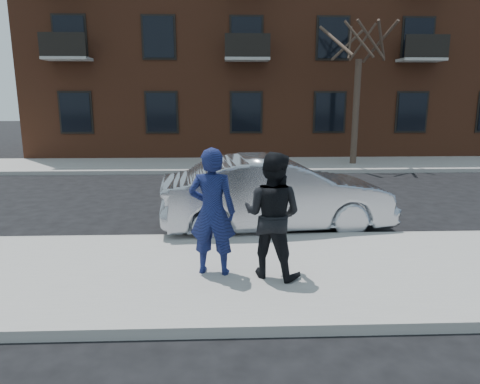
{
  "coord_description": "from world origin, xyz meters",
  "views": [
    {
      "loc": [
        -0.93,
        -6.62,
        2.81
      ],
      "look_at": [
        -0.66,
        0.4,
        1.27
      ],
      "focal_mm": 32.0,
      "sensor_mm": 36.0,
      "label": 1
    }
  ],
  "objects_px": {
    "silver_sedan": "(276,194)",
    "street_tree": "(361,28)",
    "man_hoodie": "(212,212)",
    "man_peacoat": "(272,215)"
  },
  "relations": [
    {
      "from": "silver_sedan",
      "to": "man_hoodie",
      "type": "height_order",
      "value": "man_hoodie"
    },
    {
      "from": "silver_sedan",
      "to": "man_peacoat",
      "type": "relative_size",
      "value": 2.57
    },
    {
      "from": "street_tree",
      "to": "silver_sedan",
      "type": "height_order",
      "value": "street_tree"
    },
    {
      "from": "street_tree",
      "to": "silver_sedan",
      "type": "distance_m",
      "value": 10.8
    },
    {
      "from": "street_tree",
      "to": "silver_sedan",
      "type": "relative_size",
      "value": 1.39
    },
    {
      "from": "silver_sedan",
      "to": "man_hoodie",
      "type": "distance_m",
      "value": 2.97
    },
    {
      "from": "silver_sedan",
      "to": "street_tree",
      "type": "bearing_deg",
      "value": -32.55
    },
    {
      "from": "silver_sedan",
      "to": "man_peacoat",
      "type": "xyz_separation_m",
      "value": [
        -0.4,
        -2.77,
        0.3
      ]
    },
    {
      "from": "man_hoodie",
      "to": "street_tree",
      "type": "bearing_deg",
      "value": -106.37
    },
    {
      "from": "street_tree",
      "to": "man_peacoat",
      "type": "height_order",
      "value": "street_tree"
    }
  ]
}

